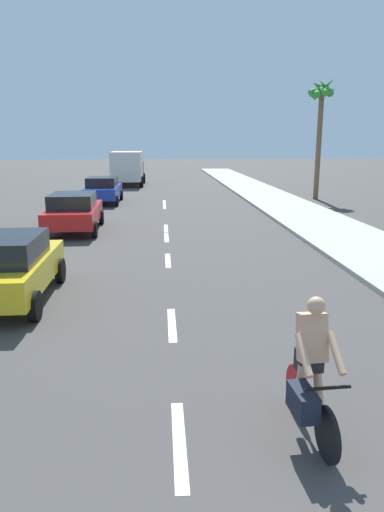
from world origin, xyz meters
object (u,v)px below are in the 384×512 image
at_px(parked_car_yellow, 9,266).
at_px(delivery_truck, 128,167).
at_px(cyclist, 310,375).
at_px(palm_tree_far, 321,102).
at_px(parked_car_blue, 103,189).
at_px(parked_car_red, 74,211).

bearing_deg(parked_car_yellow, delivery_truck, 87.64).
bearing_deg(cyclist, palm_tree_far, -112.24).
relative_size(parked_car_blue, palm_tree_far, 0.60).
bearing_deg(cyclist, parked_car_blue, -81.31).
height_order(parked_car_blue, delivery_truck, delivery_truck).
xyz_separation_m(parked_car_blue, delivery_truck, (0.72, 11.75, 0.66)).
distance_m(parked_car_yellow, parked_car_red, 8.83).
relative_size(cyclist, parked_car_yellow, 0.45).
xyz_separation_m(parked_car_yellow, parked_car_blue, (0.03, 17.91, 0.00)).
relative_size(parked_car_yellow, parked_car_blue, 0.91).
relative_size(parked_car_yellow, palm_tree_far, 0.54).
bearing_deg(parked_car_red, cyclist, -71.58).
relative_size(parked_car_red, delivery_truck, 0.74).
relative_size(parked_car_blue, delivery_truck, 0.72).
xyz_separation_m(parked_car_yellow, delivery_truck, (0.75, 29.66, 0.67)).
height_order(cyclist, parked_car_red, cyclist).
bearing_deg(parked_car_blue, palm_tree_far, 5.63).
distance_m(parked_car_red, parked_car_blue, 9.09).
bearing_deg(parked_car_red, delivery_truck, 85.54).
height_order(parked_car_blue, palm_tree_far, palm_tree_far).
distance_m(parked_car_yellow, parked_car_blue, 17.91).
bearing_deg(parked_car_blue, delivery_truck, 86.83).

